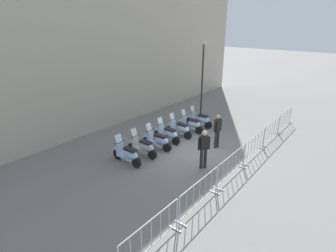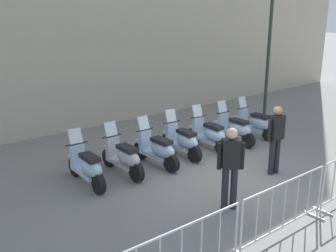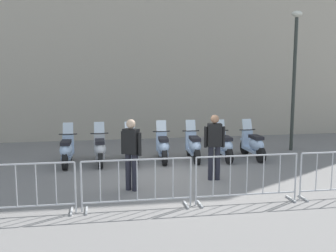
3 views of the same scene
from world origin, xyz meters
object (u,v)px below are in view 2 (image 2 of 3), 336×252
motorcycle_2 (157,150)px  motorcycle_5 (235,129)px  motorcycle_0 (87,167)px  motorcycle_1 (124,157)px  motorcycle_3 (183,141)px  street_lamp (270,38)px  officer_mid_plaza (276,136)px  barrier_segment_2 (284,209)px  officer_near_row_end (230,164)px  motorcycle_4 (209,135)px  motorcycle_6 (256,124)px

motorcycle_2 → motorcycle_5: bearing=7.6°
motorcycle_0 → motorcycle_1: size_ratio=1.00×
motorcycle_3 → motorcycle_1: bearing=-170.3°
motorcycle_0 → motorcycle_5: size_ratio=1.00×
motorcycle_1 → motorcycle_3: bearing=9.7°
street_lamp → officer_mid_plaza: size_ratio=2.82×
motorcycle_3 → barrier_segment_2: size_ratio=0.75×
motorcycle_3 → officer_mid_plaza: bearing=-59.0°
motorcycle_5 → officer_near_row_end: (-2.79, -3.14, 0.53)m
street_lamp → motorcycle_5: bearing=-151.1°
motorcycle_3 → motorcycle_4: (0.98, 0.08, 0.00)m
motorcycle_3 → officer_near_row_end: size_ratio=1.00×
motorcycle_4 → officer_near_row_end: (-1.80, -3.10, 0.53)m
motorcycle_2 → street_lamp: street_lamp is taller
officer_mid_plaza → motorcycle_4: bearing=98.0°
motorcycle_4 → officer_mid_plaza: 2.33m
motorcycle_2 → motorcycle_3: (0.95, 0.26, 0.00)m
motorcycle_5 → motorcycle_1: bearing=-173.3°
motorcycle_3 → motorcycle_5: bearing=3.7°
barrier_segment_2 → motorcycle_2: bearing=94.5°
motorcycle_5 → motorcycle_3: bearing=-176.3°
motorcycle_2 → motorcycle_4: (1.93, 0.35, 0.00)m
officer_near_row_end → officer_mid_plaza: bearing=21.8°
motorcycle_4 → barrier_segment_2: size_ratio=0.75×
barrier_segment_2 → motorcycle_4: bearing=69.8°
motorcycle_0 → motorcycle_2: same height
motorcycle_0 → officer_near_row_end: (2.09, -2.56, 0.53)m
motorcycle_1 → street_lamp: 7.33m
motorcycle_3 → barrier_segment_2: 4.34m
motorcycle_0 → motorcycle_4: bearing=7.8°
motorcycle_2 → motorcycle_4: size_ratio=0.99×
motorcycle_5 → officer_mid_plaza: bearing=-106.3°
motorcycle_0 → motorcycle_1: 0.99m
officer_mid_plaza → motorcycle_0: bearing=157.9°
motorcycle_2 → motorcycle_6: (3.90, 0.53, 0.00)m
barrier_segment_2 → motorcycle_3: bearing=81.7°
motorcycle_3 → barrier_segment_2: (-0.63, -4.30, 0.07)m
motorcycle_3 → motorcycle_5: same height
officer_near_row_end → motorcycle_6: bearing=41.0°
motorcycle_3 → motorcycle_5: size_ratio=1.00×
motorcycle_1 → motorcycle_4: same height
motorcycle_2 → officer_near_row_end: officer_near_row_end is taller
motorcycle_3 → motorcycle_6: bearing=5.1°
motorcycle_0 → motorcycle_1: (0.98, 0.12, 0.00)m
motorcycle_2 → barrier_segment_2: size_ratio=0.75×
motorcycle_3 → officer_mid_plaza: size_ratio=1.00×
motorcycle_5 → officer_mid_plaza: (-0.67, -2.30, 0.53)m
motorcycle_3 → street_lamp: size_ratio=0.35×
motorcycle_2 → motorcycle_5: (2.92, 0.39, 0.00)m
motorcycle_0 → motorcycle_1: bearing=7.2°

